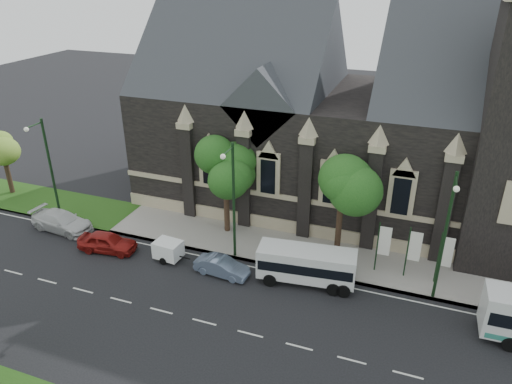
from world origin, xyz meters
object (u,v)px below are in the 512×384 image
at_px(tree_walk_far, 5,147).
at_px(box_trailer, 168,250).
at_px(tree_walk_left, 229,166).
at_px(banner_flag_right, 444,255).
at_px(car_far_red, 107,242).
at_px(car_far_white, 62,221).
at_px(street_lamp_far, 48,166).
at_px(banner_flag_left, 382,243).
at_px(banner_flag_center, 412,249).
at_px(sedan, 222,267).
at_px(shuttle_bus, 307,264).
at_px(tree_walk_right, 346,182).
at_px(street_lamp_mid, 232,196).
at_px(street_lamp_near, 446,232).

bearing_deg(tree_walk_far, box_trailer, -14.14).
distance_m(tree_walk_left, banner_flag_right, 16.52).
bearing_deg(car_far_red, car_far_white, 67.96).
bearing_deg(street_lamp_far, car_far_white, -38.82).
height_order(tree_walk_far, banner_flag_left, tree_walk_far).
distance_m(banner_flag_center, sedan, 13.06).
relative_size(shuttle_bus, box_trailer, 2.37).
distance_m(tree_walk_far, street_lamp_far, 8.42).
relative_size(tree_walk_right, sedan, 1.99).
bearing_deg(box_trailer, street_lamp_far, 176.05).
distance_m(tree_walk_right, tree_walk_far, 31.06).
distance_m(tree_walk_left, tree_walk_far, 22.06).
bearing_deg(shuttle_bus, car_far_white, 173.39).
relative_size(banner_flag_left, sedan, 1.02).
distance_m(street_lamp_mid, banner_flag_right, 14.67).
height_order(tree_walk_left, street_lamp_mid, street_lamp_mid).
distance_m(banner_flag_center, shuttle_bus, 7.18).
relative_size(banner_flag_center, car_far_red, 0.90).
xyz_separation_m(street_lamp_near, car_far_red, (-23.37, -2.36, -4.36)).
bearing_deg(banner_flag_center, street_lamp_far, -176.14).
distance_m(street_lamp_mid, shuttle_bus, 6.89).
xyz_separation_m(banner_flag_left, car_far_white, (-25.07, -2.88, -1.60)).
height_order(shuttle_bus, sedan, shuttle_bus).
bearing_deg(car_far_white, tree_walk_far, 70.29).
relative_size(tree_walk_far, box_trailer, 2.21).
bearing_deg(street_lamp_mid, banner_flag_left, 10.50).
relative_size(tree_walk_left, shuttle_bus, 1.13).
xyz_separation_m(street_lamp_near, box_trailer, (-18.45, -1.80, -4.26)).
relative_size(banner_flag_center, car_far_white, 0.74).
bearing_deg(street_lamp_near, street_lamp_mid, 180.00).
distance_m(shuttle_bus, sedan, 5.95).
relative_size(tree_walk_far, banner_flag_left, 1.57).
bearing_deg(banner_flag_left, banner_flag_center, 0.00).
bearing_deg(shuttle_bus, banner_flag_left, 25.88).
height_order(tree_walk_right, car_far_red, tree_walk_right).
relative_size(tree_walk_left, banner_flag_center, 1.91).
height_order(street_lamp_mid, banner_flag_center, street_lamp_mid).
xyz_separation_m(street_lamp_near, car_far_white, (-28.79, -0.98, -4.33)).
bearing_deg(shuttle_bus, sedan, -174.93).
xyz_separation_m(tree_walk_right, tree_walk_left, (-9.01, -0.01, -0.08)).
height_order(tree_walk_right, street_lamp_mid, street_lamp_mid).
bearing_deg(box_trailer, tree_walk_far, 170.77).
distance_m(street_lamp_far, car_far_white, 4.60).
distance_m(tree_walk_far, shuttle_bus, 30.03).
height_order(banner_flag_right, shuttle_bus, banner_flag_right).
xyz_separation_m(tree_walk_right, banner_flag_center, (5.08, -1.71, -3.43)).
xyz_separation_m(banner_flag_left, shuttle_bus, (-4.52, -2.88, -0.91)).
distance_m(street_lamp_far, banner_flag_right, 30.47).
bearing_deg(street_lamp_near, box_trailer, -174.43).
height_order(banner_flag_center, car_far_white, banner_flag_center).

